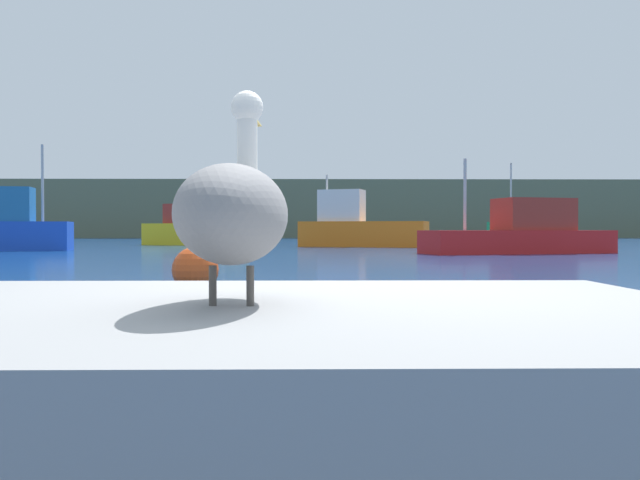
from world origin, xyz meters
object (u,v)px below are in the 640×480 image
(fishing_boat_yellow, at_px, (193,230))
(fishing_boat_green, at_px, (530,227))
(fishing_boat_red, at_px, (522,234))
(pelican, at_px, (234,210))
(fishing_boat_blue, at_px, (3,230))
(fishing_boat_orange, at_px, (358,227))
(mooring_buoy, at_px, (195,270))

(fishing_boat_yellow, relative_size, fishing_boat_green, 1.02)
(fishing_boat_red, bearing_deg, fishing_boat_yellow, -56.27)
(fishing_boat_red, relative_size, fishing_boat_green, 1.24)
(pelican, xyz_separation_m, fishing_boat_red, (8.79, 23.33, -0.24))
(fishing_boat_blue, xyz_separation_m, fishing_boat_orange, (16.49, 6.21, 0.13))
(fishing_boat_red, relative_size, fishing_boat_orange, 1.11)
(fishing_boat_orange, height_order, mooring_buoy, fishing_boat_orange)
(mooring_buoy, bearing_deg, fishing_boat_orange, 80.47)
(fishing_boat_blue, distance_m, fishing_boat_orange, 17.62)
(fishing_boat_green, bearing_deg, fishing_boat_blue, 2.32)
(fishing_boat_red, bearing_deg, fishing_boat_blue, -23.70)
(mooring_buoy, bearing_deg, fishing_boat_blue, 121.56)
(fishing_boat_green, bearing_deg, fishing_boat_orange, 10.44)
(fishing_boat_yellow, distance_m, fishing_boat_red, 21.00)
(fishing_boat_green, xyz_separation_m, mooring_buoy, (-17.00, -35.12, -0.75))
(fishing_boat_blue, xyz_separation_m, fishing_boat_yellow, (6.71, 10.36, -0.06))
(fishing_boat_red, bearing_deg, pelican, 54.94)
(mooring_buoy, bearing_deg, pelican, -78.82)
(fishing_boat_green, bearing_deg, mooring_buoy, 38.68)
(fishing_boat_red, xyz_separation_m, fishing_boat_orange, (-5.86, 9.86, 0.29))
(fishing_boat_red, distance_m, mooring_buoy, 19.07)
(fishing_boat_yellow, xyz_separation_m, fishing_boat_green, (22.43, 5.01, 0.21))
(fishing_boat_yellow, height_order, fishing_boat_green, fishing_boat_green)
(fishing_boat_blue, height_order, fishing_boat_orange, fishing_boat_blue)
(fishing_boat_yellow, height_order, fishing_boat_red, fishing_boat_yellow)
(fishing_boat_orange, distance_m, mooring_buoy, 26.33)
(fishing_boat_blue, distance_m, fishing_boat_green, 32.94)
(fishing_boat_blue, bearing_deg, fishing_boat_red, -19.03)
(pelican, relative_size, fishing_boat_yellow, 0.19)
(pelican, relative_size, mooring_buoy, 1.75)
(pelican, distance_m, fishing_boat_green, 45.12)
(mooring_buoy, bearing_deg, fishing_boat_yellow, 100.21)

